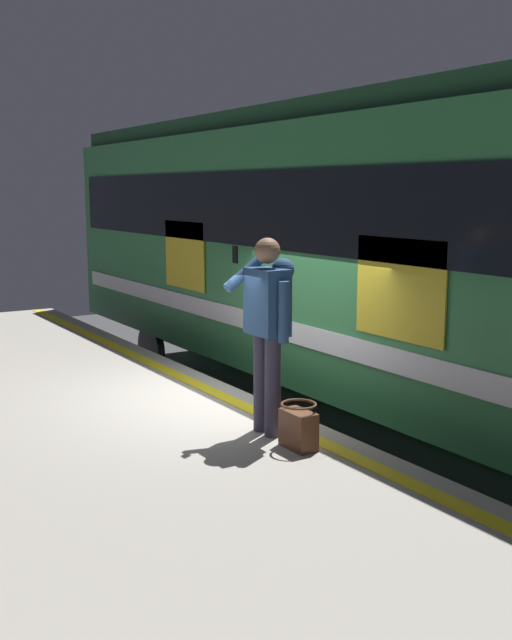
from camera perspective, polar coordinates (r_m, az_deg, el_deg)
The scene contains 8 objects.
ground_plane at distance 8.27m, azimuth -0.39°, elevation -13.08°, with size 24.51×24.51×0.00m, color #3D3D3F.
platform at distance 7.18m, azimuth -17.76°, elevation -12.45°, with size 13.71×4.92×1.11m, color #9E998E.
safety_line at distance 7.76m, azimuth -2.29°, elevation -5.91°, with size 13.43×0.16×0.01m, color yellow.
track_rail_near at distance 9.04m, azimuth 7.61°, elevation -10.59°, with size 17.82×0.08×0.16m, color slate.
track_rail_far at distance 9.97m, azimuth 14.05°, elevation -8.84°, with size 17.82×0.08×0.16m, color slate.
train_carriage at distance 9.61m, azimuth 7.99°, elevation 5.84°, with size 12.56×2.77×4.06m.
passenger at distance 6.44m, azimuth 0.92°, elevation 0.06°, with size 0.57×0.55×1.71m.
handbag at distance 6.26m, azimuth 3.24°, elevation -8.14°, with size 0.33×0.30×0.39m.
Camera 1 is at (-6.49, 4.01, 3.22)m, focal length 42.25 mm.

